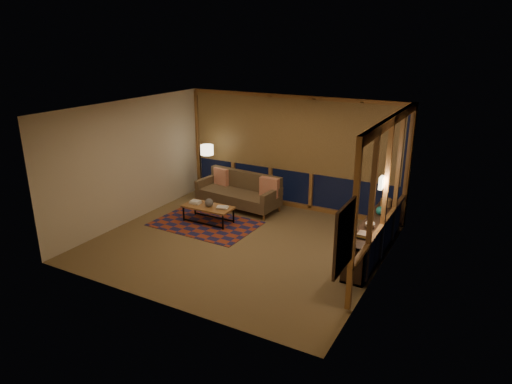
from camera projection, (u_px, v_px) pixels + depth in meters
The scene contains 21 objects.
floor at pixel (239, 243), 9.22m from camera, with size 5.50×5.00×0.01m, color olive.
ceiling at pixel (238, 109), 8.35m from camera, with size 5.50×5.00×0.01m, color silver.
walls at pixel (239, 179), 8.78m from camera, with size 5.51×5.01×2.70m.
window_wall_back at pixel (291, 152), 10.80m from camera, with size 5.30×0.16×2.60m, color olive, non-canonical shape.
window_wall_right at pixel (386, 192), 8.06m from camera, with size 0.16×3.70×2.60m, color olive, non-canonical shape.
wall_art at pixel (344, 237), 5.98m from camera, with size 0.06×0.74×0.94m, color #F03B1D, non-canonical shape.
wall_sconce at pixel (382, 183), 7.90m from camera, with size 0.12×0.18×0.22m, color beige, non-canonical shape.
sofa at pixel (238, 191), 10.98m from camera, with size 2.02×0.82×0.83m, color brown, non-canonical shape.
pillow_left at pixel (222, 176), 11.44m from camera, with size 0.42×0.14×0.42m, color #DB4829, non-canonical shape.
pillow_right at pixel (269, 187), 10.61m from camera, with size 0.46×0.15×0.46m, color #DB4829, non-canonical shape.
area_rug at pixel (205, 224), 10.14m from camera, with size 2.24×1.50×0.01m, color maroon.
coffee_table at pixel (208, 214), 10.19m from camera, with size 1.14×0.52×0.38m, color olive, non-canonical shape.
book_stack_a at pixel (195, 202), 10.26m from camera, with size 0.22×0.17×0.06m, color white, non-canonical shape.
book_stack_b at pixel (222, 207), 9.99m from camera, with size 0.24×0.19×0.05m, color white, non-canonical shape.
ceramic_pot at pixel (209, 203), 10.07m from camera, with size 0.19×0.19×0.19m, color #313133.
floor_lamp at pixel (201, 170), 11.63m from camera, with size 0.48×0.32×1.45m, color black, non-canonical shape.
bookshelf at pixel (374, 237), 8.66m from camera, with size 0.40×2.73×0.68m, color black, non-canonical shape.
basket at pixel (386, 203), 9.24m from camera, with size 0.21×0.21×0.16m, color #B18645.
teal_bowl at pixel (380, 211), 8.79m from camera, with size 0.17×0.17×0.17m, color #156762.
vase at pixel (370, 223), 8.19m from camera, with size 0.18×0.18×0.19m, color #B9A891.
shelf_book_stack at pixel (363, 235), 7.84m from camera, with size 0.19×0.26×0.08m, color white, non-canonical shape.
Camera 1 is at (4.33, -7.20, 3.95)m, focal length 32.00 mm.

